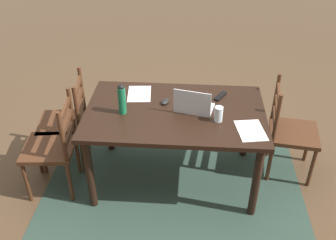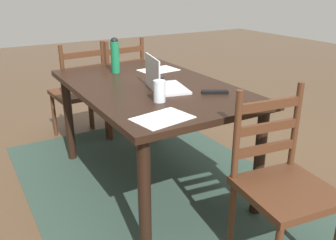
{
  "view_description": "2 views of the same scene",
  "coord_description": "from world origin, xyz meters",
  "px_view_note": "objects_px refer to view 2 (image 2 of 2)",
  "views": [
    {
      "loc": [
        -0.15,
        2.8,
        2.56
      ],
      "look_at": [
        0.07,
        -0.15,
        0.57
      ],
      "focal_mm": 41.03,
      "sensor_mm": 36.0,
      "label": 1
    },
    {
      "loc": [
        -2.17,
        1.13,
        1.45
      ],
      "look_at": [
        -0.02,
        -0.14,
        0.49
      ],
      "focal_mm": 38.7,
      "sensor_mm": 36.0,
      "label": 2
    }
  ],
  "objects_px": {
    "chair_right_near": "(118,87)",
    "drinking_glass": "(159,91)",
    "water_bottle": "(115,55)",
    "computer_mouse": "(158,77)",
    "tv_remote": "(215,92)",
    "chair_right_far": "(79,93)",
    "dining_table": "(150,97)",
    "chair_left_near": "(282,185)",
    "laptop": "(161,81)"
  },
  "relations": [
    {
      "from": "chair_left_near",
      "to": "computer_mouse",
      "type": "height_order",
      "value": "chair_left_near"
    },
    {
      "from": "dining_table",
      "to": "water_bottle",
      "type": "bearing_deg",
      "value": 8.41
    },
    {
      "from": "water_bottle",
      "to": "drinking_glass",
      "type": "distance_m",
      "value": 0.82
    },
    {
      "from": "chair_right_far",
      "to": "computer_mouse",
      "type": "distance_m",
      "value": 1.07
    },
    {
      "from": "dining_table",
      "to": "chair_left_near",
      "type": "xyz_separation_m",
      "value": [
        -1.07,
        -0.2,
        -0.22
      ]
    },
    {
      "from": "chair_right_far",
      "to": "dining_table",
      "type": "bearing_deg",
      "value": -169.82
    },
    {
      "from": "chair_right_near",
      "to": "laptop",
      "type": "bearing_deg",
      "value": 170.89
    },
    {
      "from": "chair_right_near",
      "to": "drinking_glass",
      "type": "relative_size",
      "value": 7.3
    },
    {
      "from": "chair_left_near",
      "to": "water_bottle",
      "type": "bearing_deg",
      "value": 9.98
    },
    {
      "from": "computer_mouse",
      "to": "drinking_glass",
      "type": "bearing_deg",
      "value": 173.81
    },
    {
      "from": "tv_remote",
      "to": "drinking_glass",
      "type": "bearing_deg",
      "value": -65.89
    },
    {
      "from": "chair_right_near",
      "to": "water_bottle",
      "type": "relative_size",
      "value": 3.47
    },
    {
      "from": "chair_right_far",
      "to": "water_bottle",
      "type": "relative_size",
      "value": 3.47
    },
    {
      "from": "water_bottle",
      "to": "computer_mouse",
      "type": "bearing_deg",
      "value": -152.46
    },
    {
      "from": "water_bottle",
      "to": "laptop",
      "type": "bearing_deg",
      "value": -173.31
    },
    {
      "from": "drinking_glass",
      "to": "computer_mouse",
      "type": "relative_size",
      "value": 1.3
    },
    {
      "from": "chair_left_near",
      "to": "chair_right_near",
      "type": "bearing_deg",
      "value": -0.01
    },
    {
      "from": "chair_right_far",
      "to": "drinking_glass",
      "type": "relative_size",
      "value": 7.3
    },
    {
      "from": "drinking_glass",
      "to": "computer_mouse",
      "type": "bearing_deg",
      "value": -27.74
    },
    {
      "from": "water_bottle",
      "to": "computer_mouse",
      "type": "height_order",
      "value": "water_bottle"
    },
    {
      "from": "computer_mouse",
      "to": "chair_right_far",
      "type": "bearing_deg",
      "value": 39.13
    },
    {
      "from": "chair_left_near",
      "to": "chair_right_far",
      "type": "bearing_deg",
      "value": 10.41
    },
    {
      "from": "computer_mouse",
      "to": "tv_remote",
      "type": "distance_m",
      "value": 0.52
    },
    {
      "from": "water_bottle",
      "to": "drinking_glass",
      "type": "relative_size",
      "value": 2.1
    },
    {
      "from": "dining_table",
      "to": "chair_right_far",
      "type": "relative_size",
      "value": 1.64
    },
    {
      "from": "water_bottle",
      "to": "tv_remote",
      "type": "height_order",
      "value": "water_bottle"
    },
    {
      "from": "chair_right_near",
      "to": "chair_right_far",
      "type": "distance_m",
      "value": 0.39
    },
    {
      "from": "chair_right_near",
      "to": "computer_mouse",
      "type": "distance_m",
      "value": 1.03
    },
    {
      "from": "chair_left_near",
      "to": "dining_table",
      "type": "bearing_deg",
      "value": 10.64
    },
    {
      "from": "chair_right_near",
      "to": "drinking_glass",
      "type": "height_order",
      "value": "chair_right_near"
    },
    {
      "from": "laptop",
      "to": "tv_remote",
      "type": "relative_size",
      "value": 2.12
    },
    {
      "from": "dining_table",
      "to": "chair_left_near",
      "type": "distance_m",
      "value": 1.11
    },
    {
      "from": "chair_left_near",
      "to": "chair_right_far",
      "type": "relative_size",
      "value": 1.0
    },
    {
      "from": "chair_left_near",
      "to": "tv_remote",
      "type": "bearing_deg",
      "value": -5.13
    },
    {
      "from": "water_bottle",
      "to": "computer_mouse",
      "type": "xyz_separation_m",
      "value": [
        -0.35,
        -0.18,
        -0.13
      ]
    },
    {
      "from": "dining_table",
      "to": "drinking_glass",
      "type": "height_order",
      "value": "drinking_glass"
    },
    {
      "from": "laptop",
      "to": "drinking_glass",
      "type": "height_order",
      "value": "laptop"
    },
    {
      "from": "dining_table",
      "to": "chair_right_near",
      "type": "xyz_separation_m",
      "value": [
        1.07,
        -0.2,
        -0.22
      ]
    },
    {
      "from": "dining_table",
      "to": "chair_left_near",
      "type": "bearing_deg",
      "value": -169.36
    },
    {
      "from": "chair_left_near",
      "to": "computer_mouse",
      "type": "xyz_separation_m",
      "value": [
        1.16,
        0.08,
        0.33
      ]
    },
    {
      "from": "drinking_glass",
      "to": "computer_mouse",
      "type": "xyz_separation_m",
      "value": [
        0.46,
        -0.24,
        -0.05
      ]
    },
    {
      "from": "dining_table",
      "to": "chair_right_far",
      "type": "distance_m",
      "value": 1.11
    },
    {
      "from": "chair_left_near",
      "to": "water_bottle",
      "type": "height_order",
      "value": "water_bottle"
    },
    {
      "from": "chair_left_near",
      "to": "laptop",
      "type": "distance_m",
      "value": 1.0
    },
    {
      "from": "dining_table",
      "to": "computer_mouse",
      "type": "xyz_separation_m",
      "value": [
        0.1,
        -0.12,
        0.11
      ]
    },
    {
      "from": "chair_right_near",
      "to": "water_bottle",
      "type": "bearing_deg",
      "value": 156.78
    },
    {
      "from": "dining_table",
      "to": "computer_mouse",
      "type": "height_order",
      "value": "computer_mouse"
    },
    {
      "from": "laptop",
      "to": "tv_remote",
      "type": "distance_m",
      "value": 0.36
    },
    {
      "from": "chair_left_near",
      "to": "chair_right_far",
      "type": "xyz_separation_m",
      "value": [
        2.14,
        0.39,
        0.0
      ]
    },
    {
      "from": "dining_table",
      "to": "water_bottle",
      "type": "xyz_separation_m",
      "value": [
        0.45,
        0.07,
        0.24
      ]
    }
  ]
}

